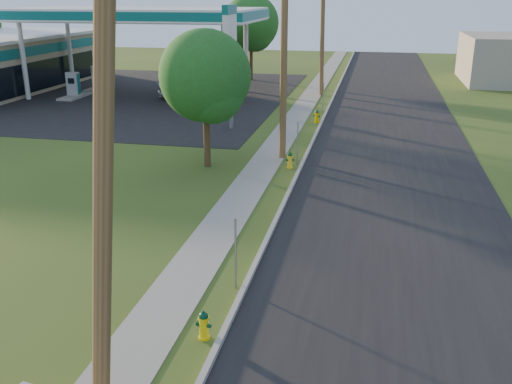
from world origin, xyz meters
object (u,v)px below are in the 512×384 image
Objects in this scene: utility_pole_near at (103,171)px; utility_pole_far at (322,30)px; fuel_pump_ne at (189,92)px; tree_lot at (252,25)px; price_pylon at (230,32)px; hydrant_near at (204,325)px; fuel_pump_sw at (98,81)px; fuel_pump_se at (205,84)px; utility_pole_mid at (284,52)px; hydrant_far at (317,116)px; tree_verge at (207,80)px; car_silver at (190,87)px; hydrant_mid at (290,160)px; fuel_pump_nw at (74,88)px.

utility_pole_near is 1.00× the size of utility_pole_far.
fuel_pump_ne is 0.43× the size of tree_lot.
price_pylon reaches higher than hydrant_near.
fuel_pump_se is (9.00, 0.00, 0.00)m from fuel_pump_sw.
tree_lot is (-6.80, 24.67, -0.19)m from utility_pole_mid.
utility_pole_near is at bearing -73.98° from fuel_pump_ne.
utility_pole_far is 2.97× the size of fuel_pump_sw.
fuel_pump_sw is at bearing 156.04° from fuel_pump_ne.
utility_pole_mid is at bearing -90.00° from utility_pole_far.
utility_pole_near is at bearing -91.71° from hydrant_far.
tree_verge is at bearing 105.75° from hydrant_near.
utility_pole_far is at bearing 6.41° from fuel_pump_se.
utility_pole_near reaches higher than fuel_pump_ne.
fuel_pump_ne is (-8.90, 31.00, -4.08)m from utility_pole_near.
tree_verge is at bearing 100.72° from utility_pole_near.
tree_verge is at bearing 176.10° from car_silver.
fuel_pump_se is at bearing 0.00° from fuel_pump_sw.
utility_pole_near is at bearing -104.10° from hydrant_near.
car_silver reaches higher than hydrant_mid.
utility_pole_mid reaches higher than hydrant_far.
fuel_pump_se is at bearing 117.09° from hydrant_mid.
tree_verge is 18.36m from car_silver.
hydrant_mid is (0.61, 16.42, -4.43)m from utility_pole_near.
utility_pole_near is at bearing -62.91° from fuel_pump_sw.
utility_pole_far is 2.97× the size of fuel_pump_ne.
fuel_pump_nw is 23.56m from hydrant_mid.
utility_pole_mid reaches higher than price_pylon.
hydrant_far is at bearing -85.49° from utility_pole_far.
utility_pole_near is at bearing -90.00° from utility_pole_mid.
fuel_pump_ne is 0.47× the size of price_pylon.
tree_verge is (0.90, -7.64, -1.52)m from price_pylon.
utility_pole_near reaches higher than hydrant_far.
price_pylon is at bearing 102.49° from hydrant_near.
tree_verge is at bearing -68.71° from fuel_pump_ne.
utility_pole_far is at bearing -44.45° from tree_lot.
utility_pole_mid is 4.89m from hydrant_mid.
fuel_pump_ne is at bearing -90.00° from fuel_pump_se.
tree_lot reaches higher than hydrant_far.
tree_lot is 10.37× the size of hydrant_near.
fuel_pump_nw and fuel_pump_ne have the same top height.
utility_pole_mid reaches higher than hydrant_mid.
tree_lot is at bearing -39.42° from car_silver.
utility_pole_near reaches higher than hydrant_mid.
car_silver is at bearing 146.78° from hydrant_far.
utility_pole_mid reaches higher than utility_pole_near.
fuel_pump_se is 0.53× the size of tree_verge.
fuel_pump_ne is 0.53× the size of tree_verge.
fuel_pump_sw is at bearing 180.00° from fuel_pump_se.
price_pylon is 11.75m from car_silver.
utility_pole_far reaches higher than hydrant_mid.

